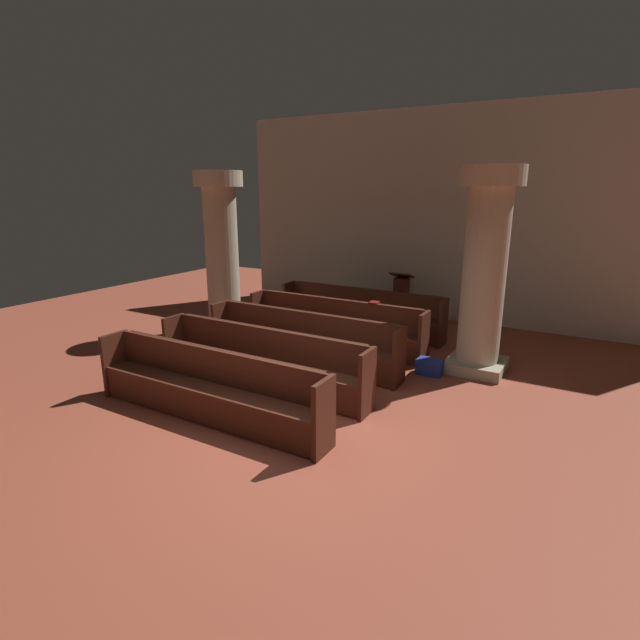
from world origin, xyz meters
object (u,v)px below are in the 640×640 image
(pew_row_2, at_px, (302,338))
(pillar_aisle_side, at_px, (485,269))
(lectern, at_px, (401,300))
(hymn_book, at_px, (374,302))
(kneeler_box_blue, at_px, (430,367))
(pew_row_0, at_px, (360,310))
(pew_row_1, at_px, (334,323))
(pew_row_3, at_px, (261,358))
(pillar_far_side, at_px, (222,250))
(pew_row_4, at_px, (207,384))

(pew_row_2, height_order, pillar_aisle_side, pillar_aisle_side)
(lectern, distance_m, hymn_book, 2.34)
(lectern, relative_size, kneeler_box_blue, 2.76)
(pew_row_0, height_order, pew_row_1, same)
(pew_row_0, height_order, kneeler_box_blue, pew_row_0)
(hymn_book, bearing_deg, pew_row_3, -106.27)
(pew_row_0, xyz_separation_m, hymn_book, (0.70, -0.93, 0.42))
(pillar_aisle_side, height_order, pillar_far_side, same)
(pew_row_0, relative_size, pew_row_3, 1.00)
(pew_row_0, bearing_deg, pillar_aisle_side, -21.30)
(hymn_book, bearing_deg, pew_row_0, 127.20)
(pew_row_4, distance_m, pillar_far_side, 4.24)
(pew_row_1, height_order, pillar_aisle_side, pillar_aisle_side)
(pillar_far_side, distance_m, hymn_book, 3.30)
(pew_row_4, distance_m, pillar_aisle_side, 4.45)
(pew_row_0, bearing_deg, pew_row_3, -90.00)
(pew_row_1, relative_size, hymn_book, 18.74)
(lectern, bearing_deg, pew_row_1, -98.06)
(pew_row_2, height_order, lectern, lectern)
(pew_row_0, relative_size, pew_row_4, 1.00)
(pew_row_0, xyz_separation_m, pew_row_1, (0.00, -1.11, 0.00))
(pew_row_1, bearing_deg, pew_row_3, -90.00)
(pillar_aisle_side, height_order, kneeler_box_blue, pillar_aisle_side)
(pew_row_0, xyz_separation_m, pillar_aisle_side, (2.55, -0.99, 1.19))
(lectern, bearing_deg, pew_row_4, -93.44)
(pew_row_2, height_order, pew_row_4, same)
(pew_row_1, height_order, lectern, lectern)
(pew_row_2, height_order, hymn_book, hymn_book)
(pew_row_0, distance_m, pew_row_1, 1.11)
(pew_row_2, relative_size, hymn_book, 18.74)
(pew_row_4, bearing_deg, pillar_aisle_side, 53.53)
(pillar_far_side, height_order, kneeler_box_blue, pillar_far_side)
(pew_row_3, bearing_deg, pew_row_4, -90.00)
(pew_row_4, bearing_deg, pew_row_1, 90.00)
(pew_row_2, xyz_separation_m, pew_row_3, (0.00, -1.11, 0.00))
(pew_row_4, xyz_separation_m, lectern, (0.35, 5.79, -0.02))
(pew_row_0, height_order, pew_row_3, same)
(pew_row_2, bearing_deg, kneeler_box_blue, 19.30)
(pew_row_2, bearing_deg, pew_row_4, -90.00)
(pew_row_1, relative_size, pew_row_4, 1.00)
(pew_row_1, distance_m, pew_row_3, 2.22)
(pew_row_0, xyz_separation_m, pew_row_3, (0.00, -3.33, 0.00))
(pew_row_0, relative_size, kneeler_box_blue, 8.82)
(pillar_aisle_side, bearing_deg, pew_row_4, -126.47)
(pew_row_3, height_order, pew_row_4, same)
(pew_row_3, distance_m, lectern, 4.69)
(pew_row_1, bearing_deg, lectern, 81.94)
(pew_row_2, relative_size, pew_row_4, 1.00)
(pew_row_2, relative_size, pillar_far_side, 1.09)
(pew_row_2, xyz_separation_m, pew_row_4, (0.00, -2.22, 0.00))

